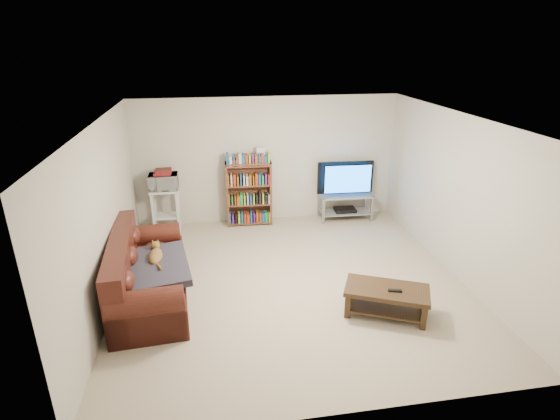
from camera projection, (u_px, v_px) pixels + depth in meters
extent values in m
plane|color=#BEAC8D|center=(291.00, 282.00, 6.51)|extent=(5.00, 5.00, 0.00)
plane|color=white|center=(293.00, 120.00, 5.62)|extent=(5.00, 5.00, 0.00)
plane|color=beige|center=(267.00, 160.00, 8.36)|extent=(5.00, 0.00, 5.00)
plane|color=beige|center=(346.00, 309.00, 3.77)|extent=(5.00, 0.00, 5.00)
plane|color=beige|center=(104.00, 218.00, 5.69)|extent=(0.00, 5.00, 5.00)
plane|color=beige|center=(458.00, 197.00, 6.44)|extent=(0.00, 5.00, 5.00)
cube|color=#431911|center=(151.00, 284.00, 6.04)|extent=(1.10, 2.23, 0.41)
cube|color=#431911|center=(123.00, 270.00, 5.87)|extent=(0.42, 2.18, 0.91)
cube|color=#431911|center=(148.00, 322.00, 5.15)|extent=(0.90, 0.31, 0.53)
cube|color=#431911|center=(153.00, 250.00, 6.89)|extent=(0.90, 0.31, 0.53)
cube|color=#312E3A|center=(156.00, 267.00, 5.80)|extent=(1.00, 1.20, 0.19)
cube|color=#322111|center=(387.00, 290.00, 5.62)|extent=(1.19, 0.92, 0.06)
cube|color=#322111|center=(385.00, 307.00, 5.72)|extent=(1.07, 0.83, 0.03)
cube|color=#322111|center=(348.00, 306.00, 5.62)|extent=(0.09, 0.09, 0.33)
cube|color=#322111|center=(424.00, 318.00, 5.39)|extent=(0.09, 0.09, 0.33)
cube|color=#322111|center=(351.00, 290.00, 5.99)|extent=(0.09, 0.09, 0.33)
cube|color=#322111|center=(423.00, 300.00, 5.76)|extent=(0.09, 0.09, 0.33)
cube|color=black|center=(395.00, 291.00, 5.54)|extent=(0.18, 0.09, 0.02)
cube|color=#999EA3|center=(346.00, 195.00, 8.59)|extent=(1.05, 0.50, 0.03)
cube|color=#999EA3|center=(345.00, 212.00, 8.72)|extent=(0.99, 0.47, 0.02)
cube|color=gray|center=(323.00, 211.00, 8.44)|extent=(0.05, 0.05, 0.52)
cube|color=gray|center=(372.00, 209.00, 8.55)|extent=(0.05, 0.05, 0.52)
cube|color=gray|center=(319.00, 204.00, 8.81)|extent=(0.05, 0.05, 0.52)
cube|color=gray|center=(366.00, 202.00, 8.93)|extent=(0.05, 0.05, 0.52)
imported|color=black|center=(347.00, 179.00, 8.47)|extent=(1.11, 0.18, 0.64)
cube|color=black|center=(345.00, 210.00, 8.71)|extent=(0.42, 0.30, 0.06)
cube|color=brown|center=(227.00, 195.00, 8.26)|extent=(0.05, 0.27, 1.24)
cube|color=brown|center=(270.00, 193.00, 8.35)|extent=(0.05, 0.27, 1.24)
cube|color=brown|center=(248.00, 163.00, 8.08)|extent=(0.87, 0.30, 0.03)
cube|color=maroon|center=(238.00, 161.00, 8.04)|extent=(0.26, 0.20, 0.07)
cube|color=silver|center=(164.00, 190.00, 7.93)|extent=(0.52, 0.38, 0.04)
cube|color=silver|center=(167.00, 216.00, 8.12)|extent=(0.47, 0.34, 0.03)
cube|color=silver|center=(154.00, 215.00, 7.92)|extent=(0.05, 0.05, 0.79)
cube|color=silver|center=(178.00, 213.00, 7.98)|extent=(0.05, 0.05, 0.79)
cube|color=silver|center=(155.00, 209.00, 8.19)|extent=(0.05, 0.05, 0.79)
cube|color=silver|center=(179.00, 208.00, 8.25)|extent=(0.05, 0.05, 0.79)
imported|color=silver|center=(164.00, 182.00, 7.87)|extent=(0.51, 0.35, 0.28)
cube|color=maroon|center=(163.00, 173.00, 7.81)|extent=(0.30, 0.26, 0.05)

